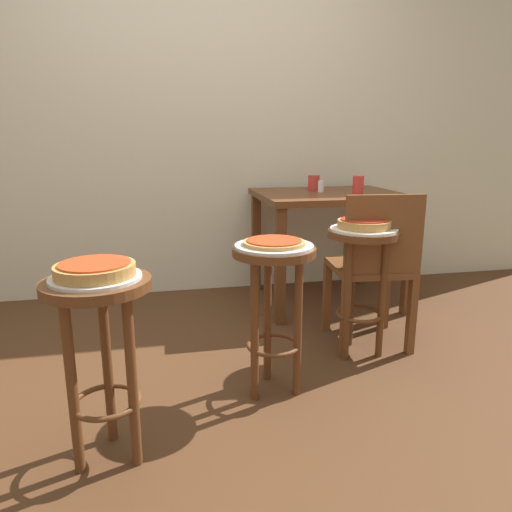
{
  "coord_description": "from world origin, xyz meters",
  "views": [
    {
      "loc": [
        -0.34,
        -1.87,
        1.12
      ],
      "look_at": [
        0.09,
        0.17,
        0.6
      ],
      "focal_mm": 33.31,
      "sensor_mm": 36.0,
      "label": 1
    }
  ],
  "objects_px": {
    "pizza_foreground": "(95,269)",
    "cup_far_edge": "(314,183)",
    "stool_leftside": "(362,265)",
    "pizza_leftside": "(364,224)",
    "serving_plate_foreground": "(96,278)",
    "stool_foreground": "(100,331)",
    "dining_table": "(329,210)",
    "pizza_middle": "(274,242)",
    "serving_plate_middle": "(274,246)",
    "condiment_shaker": "(321,186)",
    "wooden_chair": "(374,264)",
    "stool_middle": "(274,288)",
    "serving_plate_leftside": "(364,229)",
    "cup_near_edge": "(358,185)"
  },
  "relations": [
    {
      "from": "serving_plate_foreground",
      "to": "stool_middle",
      "type": "bearing_deg",
      "value": 26.16
    },
    {
      "from": "stool_foreground",
      "to": "stool_middle",
      "type": "height_order",
      "value": "same"
    },
    {
      "from": "serving_plate_middle",
      "to": "condiment_shaker",
      "type": "xyz_separation_m",
      "value": [
        0.61,
        1.14,
        0.13
      ]
    },
    {
      "from": "wooden_chair",
      "to": "stool_middle",
      "type": "bearing_deg",
      "value": -151.16
    },
    {
      "from": "serving_plate_foreground",
      "to": "stool_leftside",
      "type": "distance_m",
      "value": 1.38
    },
    {
      "from": "serving_plate_foreground",
      "to": "pizza_foreground",
      "type": "height_order",
      "value": "pizza_foreground"
    },
    {
      "from": "stool_leftside",
      "to": "pizza_leftside",
      "type": "bearing_deg",
      "value": 26.57
    },
    {
      "from": "serving_plate_leftside",
      "to": "stool_foreground",
      "type": "bearing_deg",
      "value": -153.27
    },
    {
      "from": "condiment_shaker",
      "to": "cup_near_edge",
      "type": "bearing_deg",
      "value": -47.74
    },
    {
      "from": "serving_plate_middle",
      "to": "serving_plate_leftside",
      "type": "bearing_deg",
      "value": 27.46
    },
    {
      "from": "cup_far_edge",
      "to": "serving_plate_foreground",
      "type": "bearing_deg",
      "value": -128.77
    },
    {
      "from": "serving_plate_middle",
      "to": "cup_near_edge",
      "type": "height_order",
      "value": "cup_near_edge"
    },
    {
      "from": "pizza_foreground",
      "to": "cup_near_edge",
      "type": "height_order",
      "value": "cup_near_edge"
    },
    {
      "from": "stool_foreground",
      "to": "stool_leftside",
      "type": "height_order",
      "value": "same"
    },
    {
      "from": "serving_plate_middle",
      "to": "dining_table",
      "type": "relative_size",
      "value": 0.35
    },
    {
      "from": "serving_plate_foreground",
      "to": "condiment_shaker",
      "type": "relative_size",
      "value": 3.81
    },
    {
      "from": "serving_plate_foreground",
      "to": "serving_plate_middle",
      "type": "height_order",
      "value": "same"
    },
    {
      "from": "stool_middle",
      "to": "cup_far_edge",
      "type": "relative_size",
      "value": 6.37
    },
    {
      "from": "stool_leftside",
      "to": "condiment_shaker",
      "type": "bearing_deg",
      "value": 85.0
    },
    {
      "from": "serving_plate_middle",
      "to": "pizza_foreground",
      "type": "bearing_deg",
      "value": -153.84
    },
    {
      "from": "dining_table",
      "to": "cup_near_edge",
      "type": "height_order",
      "value": "cup_near_edge"
    },
    {
      "from": "serving_plate_foreground",
      "to": "cup_near_edge",
      "type": "relative_size",
      "value": 2.44
    },
    {
      "from": "stool_foreground",
      "to": "cup_far_edge",
      "type": "relative_size",
      "value": 6.37
    },
    {
      "from": "pizza_leftside",
      "to": "stool_foreground",
      "type": "bearing_deg",
      "value": -153.27
    },
    {
      "from": "stool_foreground",
      "to": "pizza_leftside",
      "type": "xyz_separation_m",
      "value": [
        1.22,
        0.61,
        0.22
      ]
    },
    {
      "from": "pizza_foreground",
      "to": "cup_far_edge",
      "type": "relative_size",
      "value": 2.48
    },
    {
      "from": "serving_plate_leftside",
      "to": "dining_table",
      "type": "xyz_separation_m",
      "value": [
        0.13,
        0.84,
        -0.03
      ]
    },
    {
      "from": "pizza_leftside",
      "to": "wooden_chair",
      "type": "bearing_deg",
      "value": 35.48
    },
    {
      "from": "stool_leftside",
      "to": "dining_table",
      "type": "xyz_separation_m",
      "value": [
        0.13,
        0.84,
        0.16
      ]
    },
    {
      "from": "pizza_foreground",
      "to": "pizza_middle",
      "type": "xyz_separation_m",
      "value": [
        0.69,
        0.34,
        -0.01
      ]
    },
    {
      "from": "serving_plate_leftside",
      "to": "dining_table",
      "type": "distance_m",
      "value": 0.85
    },
    {
      "from": "stool_leftside",
      "to": "serving_plate_foreground",
      "type": "bearing_deg",
      "value": -153.27
    },
    {
      "from": "pizza_foreground",
      "to": "wooden_chair",
      "type": "height_order",
      "value": "wooden_chair"
    },
    {
      "from": "dining_table",
      "to": "pizza_leftside",
      "type": "bearing_deg",
      "value": -98.55
    },
    {
      "from": "condiment_shaker",
      "to": "pizza_leftside",
      "type": "bearing_deg",
      "value": -95.0
    },
    {
      "from": "pizza_middle",
      "to": "cup_near_edge",
      "type": "bearing_deg",
      "value": 50.17
    },
    {
      "from": "stool_foreground",
      "to": "dining_table",
      "type": "bearing_deg",
      "value": 47.2
    },
    {
      "from": "serving_plate_foreground",
      "to": "serving_plate_leftside",
      "type": "distance_m",
      "value": 1.36
    },
    {
      "from": "serving_plate_middle",
      "to": "wooden_chair",
      "type": "relative_size",
      "value": 0.4
    },
    {
      "from": "serving_plate_middle",
      "to": "serving_plate_foreground",
      "type": "bearing_deg",
      "value": -153.84
    },
    {
      "from": "serving_plate_middle",
      "to": "pizza_leftside",
      "type": "distance_m",
      "value": 0.6
    },
    {
      "from": "stool_foreground",
      "to": "pizza_middle",
      "type": "xyz_separation_m",
      "value": [
        0.69,
        0.34,
        0.2
      ]
    },
    {
      "from": "pizza_foreground",
      "to": "condiment_shaker",
      "type": "xyz_separation_m",
      "value": [
        1.29,
        1.48,
        0.1
      ]
    },
    {
      "from": "stool_foreground",
      "to": "pizza_leftside",
      "type": "distance_m",
      "value": 1.38
    },
    {
      "from": "pizza_leftside",
      "to": "cup_far_edge",
      "type": "xyz_separation_m",
      "value": [
        0.07,
        0.99,
        0.11
      ]
    },
    {
      "from": "stool_leftside",
      "to": "cup_near_edge",
      "type": "bearing_deg",
      "value": 69.12
    },
    {
      "from": "pizza_leftside",
      "to": "cup_near_edge",
      "type": "distance_m",
      "value": 0.72
    },
    {
      "from": "pizza_leftside",
      "to": "wooden_chair",
      "type": "relative_size",
      "value": 0.31
    },
    {
      "from": "serving_plate_middle",
      "to": "stool_leftside",
      "type": "distance_m",
      "value": 0.63
    },
    {
      "from": "stool_middle",
      "to": "serving_plate_leftside",
      "type": "distance_m",
      "value": 0.63
    }
  ]
}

